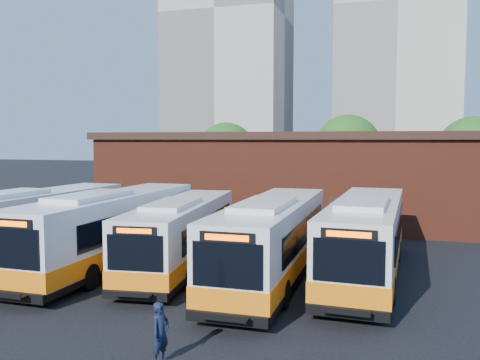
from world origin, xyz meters
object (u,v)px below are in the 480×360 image
(bus_east, at_px, (366,240))
(transit_worker, at_px, (161,333))
(bus_mideast, at_px, (272,243))
(bus_midwest, at_px, (182,236))
(bus_west, at_px, (111,232))
(bus_farwest, at_px, (28,228))

(bus_east, bearing_deg, transit_worker, -112.44)
(bus_mideast, distance_m, transit_worker, 8.77)
(bus_mideast, distance_m, bus_east, 4.06)
(bus_east, bearing_deg, bus_midwest, -172.57)
(bus_west, xyz_separation_m, bus_midwest, (3.25, 0.75, -0.16))
(bus_farwest, distance_m, bus_east, 16.05)
(bus_midwest, xyz_separation_m, bus_east, (8.21, 0.67, 0.13))
(bus_midwest, relative_size, bus_east, 0.93)
(bus_mideast, bearing_deg, bus_east, 22.67)
(bus_west, relative_size, bus_midwest, 1.10)
(bus_midwest, xyz_separation_m, bus_mideast, (4.45, -0.88, 0.12))
(transit_worker, bearing_deg, bus_farwest, 65.63)
(bus_farwest, xyz_separation_m, bus_east, (15.99, 1.42, 0.01))
(bus_farwest, relative_size, bus_west, 0.98)
(bus_mideast, bearing_deg, bus_west, 179.30)
(bus_farwest, xyz_separation_m, bus_mideast, (12.24, -0.13, 0.01))
(bus_farwest, height_order, bus_mideast, bus_mideast)
(bus_mideast, bearing_deg, transit_worker, -96.70)
(bus_west, relative_size, bus_east, 1.02)
(bus_farwest, relative_size, bus_east, 1.00)
(bus_farwest, height_order, transit_worker, bus_farwest)
(bus_west, xyz_separation_m, bus_east, (11.46, 1.42, -0.03))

